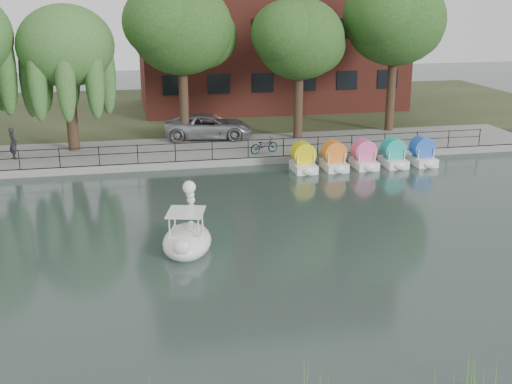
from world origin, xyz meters
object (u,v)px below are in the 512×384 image
object	(u,v)px
minivan	(209,125)
bicycle	(264,144)
pedestrian	(13,141)
swan_boat	(187,236)

from	to	relation	value
minivan	bicycle	world-z (taller)	minivan
pedestrian	swan_boat	xyz separation A→B (m)	(7.98, -13.87, -0.87)
minivan	bicycle	xyz separation A→B (m)	(2.51, -4.47, -0.37)
minivan	swan_boat	distance (m)	17.10
minivan	pedestrian	size ratio (longest dim) A/B	3.16
swan_boat	pedestrian	bearing A→B (deg)	134.15
pedestrian	minivan	bearing A→B (deg)	-102.02
minivan	swan_boat	bearing A→B (deg)	178.13
minivan	bicycle	size ratio (longest dim) A/B	3.63
minivan	bicycle	bearing A→B (deg)	-142.01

